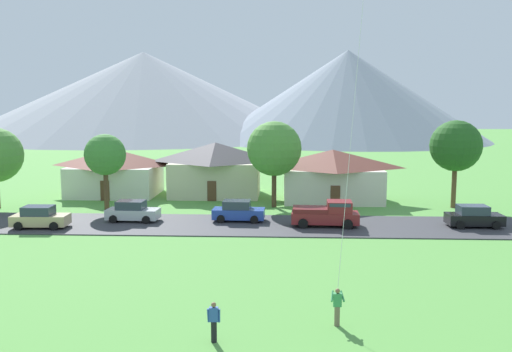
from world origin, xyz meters
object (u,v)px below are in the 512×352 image
Objects in this scene: parked_car_silver_mid_west at (133,211)px; parked_car_tan_mid_east at (40,218)px; tree_near_left at (274,149)px; parked_car_black_east_end at (474,217)px; watcher_person at (214,321)px; house_right_center at (216,168)px; house_left_center at (332,174)px; house_leftmost at (115,171)px; pickup_truck_maroon_west_side at (327,214)px; parked_car_blue_west_end at (238,211)px; tree_left_of_center at (105,155)px; tree_center at (456,146)px.

parked_car_silver_mid_west is 7.03m from parked_car_tan_mid_east.
tree_near_left reaches higher than parked_car_black_east_end.
tree_near_left is at bearing 86.04° from watcher_person.
parked_car_black_east_end is at bearing -32.92° from house_right_center.
tree_near_left is (-5.71, -3.50, 2.81)m from house_left_center.
house_leftmost is 1.81× the size of pickup_truck_maroon_west_side.
parked_car_blue_west_end is 8.61m from parked_car_silver_mid_west.
house_left_center is (22.53, -2.59, 0.13)m from house_leftmost.
tree_near_left is at bearing -45.06° from house_right_center.
house_leftmost is 38.51m from watcher_person.
pickup_truck_maroon_west_side is (4.23, -8.16, -4.39)m from tree_near_left.
tree_left_of_center is 0.85× the size of tree_center.
house_left_center is 12.20m from house_right_center.
house_right_center is 1.86× the size of pickup_truck_maroon_west_side.
parked_car_black_east_end is at bearing 1.20° from pickup_truck_maroon_west_side.
house_leftmost is 18.94m from parked_car_blue_west_end.
tree_left_of_center reaches higher than pickup_truck_maroon_west_side.
pickup_truck_maroon_west_side is (19.32, -5.88, -3.95)m from tree_left_of_center.
tree_near_left is 0.99× the size of tree_center.
parked_car_black_east_end is at bearing 50.61° from watcher_person.
house_left_center reaches higher than house_leftmost.
parked_car_black_east_end is at bearing 3.11° from parked_car_tan_mid_east.
pickup_truck_maroon_west_side reaches higher than parked_car_black_east_end.
parked_car_silver_mid_west is 1.00× the size of parked_car_tan_mid_east.
tree_left_of_center is 1.31× the size of pickup_truck_maroon_west_side.
tree_center is at bearing 83.30° from parked_car_black_east_end.
parked_car_black_east_end is (15.62, -7.92, -4.58)m from tree_near_left.
tree_center is (33.42, -5.64, 3.21)m from house_leftmost.
house_leftmost is at bearing 86.01° from parked_car_tan_mid_east.
tree_center is (16.61, 0.45, 0.28)m from tree_near_left.
house_right_center is 1.23× the size of tree_near_left.
parked_car_tan_mid_east is at bearing -176.89° from parked_car_black_east_end.
house_leftmost is at bearing 160.08° from tree_near_left.
parked_car_tan_mid_east is at bearing -168.13° from parked_car_blue_west_end.
parked_car_blue_west_end is at bearing 3.14° from parked_car_silver_mid_west.
parked_car_blue_west_end reaches higher than watcher_person.
parked_car_black_east_end is (-0.98, -8.37, -4.86)m from tree_center.
tree_near_left is 1.87× the size of parked_car_tan_mid_east.
house_right_center is 2.29× the size of parked_car_tan_mid_east.
house_leftmost is at bearing 156.64° from parked_car_black_east_end.
house_leftmost is 18.12m from tree_near_left.
pickup_truck_maroon_west_side is at bearing -62.58° from tree_near_left.
tree_center is 4.83× the size of watcher_person.
parked_car_black_east_end is (32.44, -14.01, -1.64)m from house_leftmost.
watcher_person is at bearing -64.35° from tree_left_of_center.
house_left_center reaches higher than watcher_person.
parked_car_blue_west_end and parked_car_black_east_end have the same top height.
tree_center is (31.69, 2.73, 0.71)m from tree_left_of_center.
parked_car_black_east_end is (21.81, -14.12, -2.02)m from house_right_center.
parked_car_tan_mid_east is at bearing -151.47° from tree_near_left.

